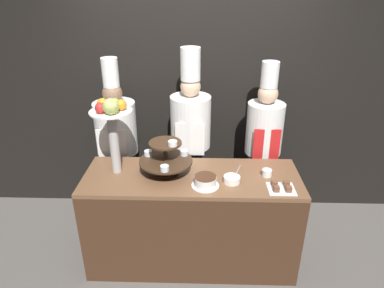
% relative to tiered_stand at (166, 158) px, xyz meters
% --- Properties ---
extents(ground_plane, '(14.00, 14.00, 0.00)m').
position_rel_tiered_stand_xyz_m(ground_plane, '(0.22, -0.35, -1.06)').
color(ground_plane, '#5B5651').
extents(wall_back, '(10.00, 0.06, 2.80)m').
position_rel_tiered_stand_xyz_m(wall_back, '(0.22, 0.94, 0.34)').
color(wall_back, black).
rests_on(wall_back, ground_plane).
extents(buffet_counter, '(1.84, 0.65, 0.91)m').
position_rel_tiered_stand_xyz_m(buffet_counter, '(0.22, -0.03, -0.60)').
color(buffet_counter, '#422819').
rests_on(buffet_counter, ground_plane).
extents(tiered_stand, '(0.45, 0.45, 0.34)m').
position_rel_tiered_stand_xyz_m(tiered_stand, '(0.00, 0.00, 0.00)').
color(tiered_stand, '#3D2819').
rests_on(tiered_stand, buffet_counter).
extents(fruit_pedestal, '(0.35, 0.35, 0.68)m').
position_rel_tiered_stand_xyz_m(fruit_pedestal, '(-0.43, 0.01, 0.33)').
color(fruit_pedestal, '#B2ADA8').
rests_on(fruit_pedestal, buffet_counter).
extents(cake_round, '(0.22, 0.22, 0.09)m').
position_rel_tiered_stand_xyz_m(cake_round, '(0.33, -0.19, -0.11)').
color(cake_round, white).
rests_on(cake_round, buffet_counter).
extents(cup_white, '(0.08, 0.08, 0.06)m').
position_rel_tiered_stand_xyz_m(cup_white, '(0.85, -0.02, -0.12)').
color(cup_white, white).
rests_on(cup_white, buffet_counter).
extents(cake_square_tray, '(0.21, 0.19, 0.05)m').
position_rel_tiered_stand_xyz_m(cake_square_tray, '(0.94, -0.22, -0.13)').
color(cake_square_tray, white).
rests_on(cake_square_tray, buffet_counter).
extents(serving_bowl_near, '(0.14, 0.14, 0.16)m').
position_rel_tiered_stand_xyz_m(serving_bowl_near, '(0.55, -0.12, -0.12)').
color(serving_bowl_near, white).
rests_on(serving_bowl_near, buffet_counter).
extents(chef_left, '(0.41, 0.41, 1.78)m').
position_rel_tiered_stand_xyz_m(chef_left, '(-0.55, 0.55, -0.13)').
color(chef_left, '#38332D').
rests_on(chef_left, ground_plane).
extents(chef_center_left, '(0.39, 0.39, 1.88)m').
position_rel_tiered_stand_xyz_m(chef_center_left, '(0.19, 0.55, -0.06)').
color(chef_center_left, black).
rests_on(chef_center_left, ground_plane).
extents(chef_center_right, '(0.36, 0.36, 1.75)m').
position_rel_tiered_stand_xyz_m(chef_center_right, '(0.91, 0.55, -0.11)').
color(chef_center_right, '#38332D').
rests_on(chef_center_right, ground_plane).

